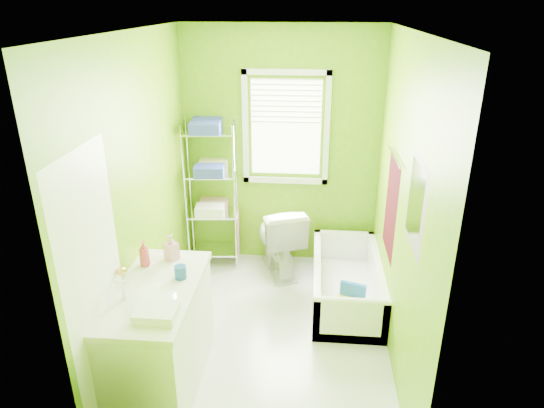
# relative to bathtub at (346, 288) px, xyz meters

# --- Properties ---
(ground) EXTENTS (2.90, 2.90, 0.00)m
(ground) POSITION_rel_bathtub_xyz_m (-0.72, -0.59, -0.15)
(ground) COLOR silver
(ground) RESTS_ON ground
(room_envelope) EXTENTS (2.14, 2.94, 2.62)m
(room_envelope) POSITION_rel_bathtub_xyz_m (-0.72, -0.59, 1.40)
(room_envelope) COLOR #5E9207
(room_envelope) RESTS_ON ground
(window) EXTENTS (0.92, 0.05, 1.22)m
(window) POSITION_rel_bathtub_xyz_m (-0.67, 0.83, 1.47)
(window) COLOR white
(window) RESTS_ON ground
(door) EXTENTS (0.09, 0.80, 2.00)m
(door) POSITION_rel_bathtub_xyz_m (-1.76, -1.59, 0.85)
(door) COLOR white
(door) RESTS_ON ground
(right_wall_decor) EXTENTS (0.04, 1.48, 1.17)m
(right_wall_decor) POSITION_rel_bathtub_xyz_m (0.31, -0.61, 1.17)
(right_wall_decor) COLOR #3B060C
(right_wall_decor) RESTS_ON ground
(bathtub) EXTENTS (0.66, 1.41, 0.46)m
(bathtub) POSITION_rel_bathtub_xyz_m (0.00, 0.00, 0.00)
(bathtub) COLOR white
(bathtub) RESTS_ON ground
(toilet) EXTENTS (0.68, 0.90, 0.81)m
(toilet) POSITION_rel_bathtub_xyz_m (-0.72, 0.54, 0.26)
(toilet) COLOR white
(toilet) RESTS_ON ground
(vanity) EXTENTS (0.60, 1.16, 1.09)m
(vanity) POSITION_rel_bathtub_xyz_m (-1.49, -1.27, 0.32)
(vanity) COLOR white
(vanity) RESTS_ON ground
(wire_shelf_unit) EXTENTS (0.58, 0.47, 1.66)m
(wire_shelf_unit) POSITION_rel_bathtub_xyz_m (-1.45, 0.68, 0.87)
(wire_shelf_unit) COLOR silver
(wire_shelf_unit) RESTS_ON ground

